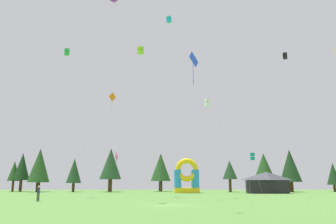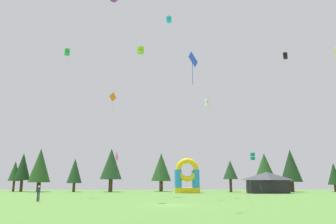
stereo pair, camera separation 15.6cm
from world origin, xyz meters
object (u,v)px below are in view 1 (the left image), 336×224
inflatable_blue_arch (187,180)px  kite_white_box (207,102)px  kite_orange_diamond (112,98)px  person_near_camera (38,192)px  kite_teal_box (252,156)px  kite_green_box (67,52)px  kite_lime_box (140,51)px  kite_black_box (285,57)px  kite_pink_diamond (116,157)px  kite_blue_diamond (192,62)px  kite_cyan_box (169,20)px  festival_tent (267,183)px

inflatable_blue_arch → kite_white_box: bearing=-85.2°
kite_orange_diamond → person_near_camera: (-5.05, -21.33, -16.80)m
kite_teal_box → person_near_camera: size_ratio=3.72×
kite_green_box → kite_teal_box: (29.80, 1.37, -16.64)m
kite_lime_box → kite_white_box: (10.52, -4.75, -10.15)m
kite_black_box → kite_teal_box: size_ratio=3.37×
kite_pink_diamond → person_near_camera: size_ratio=3.76×
kite_black_box → kite_white_box: 15.42m
kite_orange_diamond → kite_blue_diamond: 37.02m
kite_green_box → kite_blue_diamond: size_ratio=1.77×
kite_white_box → kite_pink_diamond: 17.29m
kite_blue_diamond → kite_white_box: (4.21, 21.63, 1.45)m
kite_black_box → kite_pink_diamond: 31.90m
kite_blue_diamond → kite_cyan_box: size_ratio=0.49×
kite_green_box → festival_tent: 44.13m
kite_white_box → festival_tent: bearing=51.4°
kite_teal_box → kite_black_box: bearing=-21.0°
kite_green_box → kite_white_box: 24.07m
kite_orange_diamond → kite_cyan_box: kite_cyan_box is taller
kite_lime_box → kite_black_box: size_ratio=1.09×
kite_teal_box → kite_pink_diamond: kite_pink_diamond is taller
kite_blue_diamond → person_near_camera: bearing=142.4°
kite_green_box → kite_lime_box: 12.07m
kite_cyan_box → kite_lime_box: bearing=123.0°
kite_lime_box → kite_teal_box: size_ratio=3.69×
kite_blue_diamond → person_near_camera: 24.55m
kite_cyan_box → inflatable_blue_arch: (4.12, 22.81, -23.52)m
kite_lime_box → kite_white_box: size_ratio=1.69×
kite_orange_diamond → festival_tent: 34.25m
kite_orange_diamond → kite_white_box: (16.33, -12.94, -3.86)m
kite_black_box → festival_tent: size_ratio=3.03×
kite_lime_box → kite_black_box: kite_lime_box is taller
person_near_camera → festival_tent: size_ratio=0.24×
kite_cyan_box → inflatable_blue_arch: size_ratio=3.89×
kite_cyan_box → kite_pink_diamond: 23.16m
kite_green_box → inflatable_blue_arch: size_ratio=3.40×
kite_black_box → person_near_camera: size_ratio=12.54×
kite_lime_box → kite_cyan_box: (4.68, -7.22, 1.96)m
kite_teal_box → kite_cyan_box: size_ratio=0.25×
kite_pink_diamond → festival_tent: bearing=22.3°
kite_orange_diamond → kite_pink_diamond: kite_orange_diamond is taller
kite_cyan_box → kite_white_box: 13.67m
kite_pink_diamond → inflatable_blue_arch: bearing=49.3°
kite_orange_diamond → kite_green_box: size_ratio=0.80×
kite_blue_diamond → kite_teal_box: size_ratio=1.96×
kite_orange_diamond → kite_black_box: 31.75m
kite_green_box → kite_teal_box: bearing=2.6°
kite_blue_diamond → kite_white_box: size_ratio=0.90×
kite_lime_box → kite_teal_box: kite_lime_box is taller
person_near_camera → festival_tent: 43.47m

